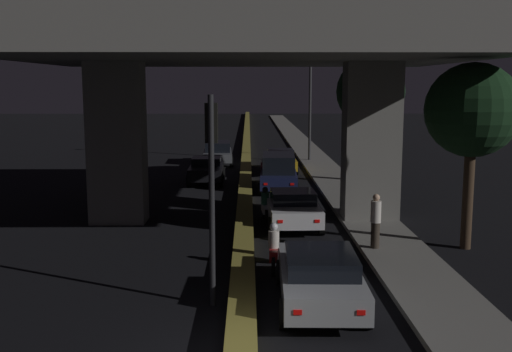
# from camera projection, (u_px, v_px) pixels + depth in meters

# --- Properties ---
(median_divider) EXTENTS (0.65, 126.00, 0.41)m
(median_divider) POSITION_uv_depth(u_px,v_px,m) (246.00, 152.00, 45.92)
(median_divider) COLOR olive
(median_divider) RESTS_ON ground_plane
(sidewalk_right) EXTENTS (2.23, 126.00, 0.16)m
(sidewalk_right) POSITION_uv_depth(u_px,v_px,m) (321.00, 166.00, 39.08)
(sidewalk_right) COLOR slate
(sidewalk_right) RESTS_ON ground_plane
(elevated_overpass) EXTENTS (17.21, 13.81, 9.25)m
(elevated_overpass) POSITION_uv_depth(u_px,v_px,m) (244.00, 40.00, 22.68)
(elevated_overpass) COLOR slate
(elevated_overpass) RESTS_ON ground_plane
(traffic_light_left_of_median) EXTENTS (0.30, 0.49, 5.15)m
(traffic_light_left_of_median) POSITION_uv_depth(u_px,v_px,m) (212.00, 164.00, 14.31)
(traffic_light_left_of_median) COLOR black
(traffic_light_left_of_median) RESTS_ON ground_plane
(street_lamp) EXTENTS (2.14, 0.32, 8.99)m
(street_lamp) POSITION_uv_depth(u_px,v_px,m) (306.00, 86.00, 41.03)
(street_lamp) COLOR #2D2D30
(street_lamp) RESTS_ON ground_plane
(car_silver_lead) EXTENTS (2.14, 4.57, 1.39)m
(car_silver_lead) POSITION_uv_depth(u_px,v_px,m) (320.00, 276.00, 14.65)
(car_silver_lead) COLOR gray
(car_silver_lead) RESTS_ON ground_plane
(car_white_second) EXTENTS (2.12, 4.07, 1.42)m
(car_white_second) POSITION_uv_depth(u_px,v_px,m) (293.00, 208.00, 22.71)
(car_white_second) COLOR silver
(car_white_second) RESTS_ON ground_plane
(car_dark_blue_third) EXTENTS (2.11, 4.39, 1.83)m
(car_dark_blue_third) POSITION_uv_depth(u_px,v_px,m) (278.00, 171.00, 30.73)
(car_dark_blue_third) COLOR #141938
(car_dark_blue_third) RESTS_ON ground_plane
(car_taxi_yellow_fourth) EXTENTS (1.97, 4.36, 1.41)m
(car_taxi_yellow_fourth) POSITION_uv_depth(u_px,v_px,m) (280.00, 160.00, 37.09)
(car_taxi_yellow_fourth) COLOR gold
(car_taxi_yellow_fourth) RESTS_ON ground_plane
(car_black_lead_oncoming) EXTENTS (1.94, 3.95, 1.41)m
(car_black_lead_oncoming) POSITION_uv_depth(u_px,v_px,m) (207.00, 170.00, 32.84)
(car_black_lead_oncoming) COLOR black
(car_black_lead_oncoming) RESTS_ON ground_plane
(car_grey_second_oncoming) EXTENTS (2.20, 4.78, 1.51)m
(car_grey_second_oncoming) POSITION_uv_depth(u_px,v_px,m) (218.00, 152.00, 40.83)
(car_grey_second_oncoming) COLOR #515459
(car_grey_second_oncoming) RESTS_ON ground_plane
(motorcycle_red_filtering_near) EXTENTS (0.34, 1.86, 1.40)m
(motorcycle_red_filtering_near) POSITION_uv_depth(u_px,v_px,m) (274.00, 250.00, 17.51)
(motorcycle_red_filtering_near) COLOR black
(motorcycle_red_filtering_near) RESTS_ON ground_plane
(motorcycle_white_filtering_mid) EXTENTS (0.34, 1.95, 1.39)m
(motorcycle_white_filtering_mid) POSITION_uv_depth(u_px,v_px,m) (265.00, 207.00, 23.68)
(motorcycle_white_filtering_mid) COLOR black
(motorcycle_white_filtering_mid) RESTS_ON ground_plane
(motorcycle_black_filtering_far) EXTENTS (0.34, 1.96, 1.51)m
(motorcycle_black_filtering_far) POSITION_uv_depth(u_px,v_px,m) (264.00, 174.00, 31.87)
(motorcycle_black_filtering_far) COLOR black
(motorcycle_black_filtering_far) RESTS_ON ground_plane
(pedestrian_on_sidewalk) EXTENTS (0.33, 0.33, 1.77)m
(pedestrian_on_sidewalk) POSITION_uv_depth(u_px,v_px,m) (376.00, 221.00, 19.18)
(pedestrian_on_sidewalk) COLOR #2D261E
(pedestrian_on_sidewalk) RESTS_ON sidewalk_right
(roadside_tree_kerbside_near) EXTENTS (3.04, 3.04, 6.09)m
(roadside_tree_kerbside_near) POSITION_uv_depth(u_px,v_px,m) (472.00, 111.00, 19.15)
(roadside_tree_kerbside_near) COLOR #38281C
(roadside_tree_kerbside_near) RESTS_ON ground_plane
(roadside_tree_kerbside_mid) EXTENTS (3.66, 3.66, 6.82)m
(roadside_tree_kerbside_mid) POSITION_uv_depth(u_px,v_px,m) (370.00, 93.00, 32.00)
(roadside_tree_kerbside_mid) COLOR #2D2116
(roadside_tree_kerbside_mid) RESTS_ON ground_plane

